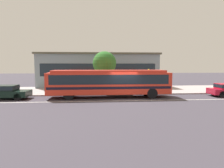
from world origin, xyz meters
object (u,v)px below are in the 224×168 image
bus_stop_sign (148,78)px  street_tree_near_stop (105,63)px  pedestrian_waiting_near_sign (110,85)px  sedan_behind_bus (4,91)px  transit_bus (109,82)px

bus_stop_sign → street_tree_near_stop: street_tree_near_stop is taller
pedestrian_waiting_near_sign → street_tree_near_stop: 2.81m
sedan_behind_bus → street_tree_near_stop: (9.55, 3.45, 2.63)m
pedestrian_waiting_near_sign → bus_stop_sign: 4.20m
transit_bus → sedan_behind_bus: bearing=-179.5°
transit_bus → bus_stop_sign: 4.71m
transit_bus → pedestrian_waiting_near_sign: transit_bus is taller
bus_stop_sign → street_tree_near_stop: 5.17m
sedan_behind_bus → street_tree_near_stop: bearing=19.9°
transit_bus → street_tree_near_stop: (-0.28, 3.36, 1.79)m
pedestrian_waiting_near_sign → street_tree_near_stop: (-0.51, 1.57, 2.27)m
sedan_behind_bus → bus_stop_sign: bearing=7.3°
transit_bus → street_tree_near_stop: 3.82m
pedestrian_waiting_near_sign → sedan_behind_bus: bearing=-169.4°
transit_bus → sedan_behind_bus: (-9.83, -0.09, -0.84)m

